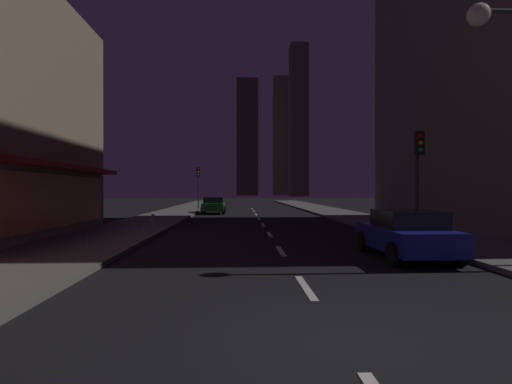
% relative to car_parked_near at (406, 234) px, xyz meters
% --- Properties ---
extents(ground_plane, '(78.00, 136.00, 0.10)m').
position_rel_car_parked_near_xyz_m(ground_plane, '(-3.60, 25.23, -0.79)').
color(ground_plane, black).
extents(sidewalk_right, '(4.00, 76.00, 0.15)m').
position_rel_car_parked_near_xyz_m(sidewalk_right, '(3.40, 25.23, -0.67)').
color(sidewalk_right, '#605E59').
rests_on(sidewalk_right, ground).
extents(sidewalk_left, '(4.00, 76.00, 0.15)m').
position_rel_car_parked_near_xyz_m(sidewalk_left, '(-10.60, 25.23, -0.67)').
color(sidewalk_left, '#605E59').
rests_on(sidewalk_left, ground).
extents(lane_marking_center, '(0.16, 43.80, 0.01)m').
position_rel_car_parked_near_xyz_m(lane_marking_center, '(-3.60, 12.03, -0.73)').
color(lane_marking_center, silver).
rests_on(lane_marking_center, ground).
extents(skyscraper_distant_tall, '(7.99, 6.54, 43.49)m').
position_rel_car_parked_near_xyz_m(skyscraper_distant_tall, '(-2.02, 143.78, 21.00)').
color(skyscraper_distant_tall, '#534F3E').
rests_on(skyscraper_distant_tall, ground).
extents(skyscraper_distant_mid, '(5.74, 6.08, 46.90)m').
position_rel_car_parked_near_xyz_m(skyscraper_distant_mid, '(11.44, 153.11, 22.71)').
color(skyscraper_distant_mid, '#615C49').
rests_on(skyscraper_distant_mid, ground).
extents(skyscraper_distant_short, '(5.79, 6.38, 49.70)m').
position_rel_car_parked_near_xyz_m(skyscraper_distant_short, '(14.51, 123.75, 24.11)').
color(skyscraper_distant_short, brown).
rests_on(skyscraper_distant_short, ground).
extents(car_parked_near, '(1.98, 4.24, 1.45)m').
position_rel_car_parked_near_xyz_m(car_parked_near, '(0.00, 0.00, 0.00)').
color(car_parked_near, navy).
rests_on(car_parked_near, ground).
extents(car_parked_far, '(1.98, 4.24, 1.45)m').
position_rel_car_parked_near_xyz_m(car_parked_far, '(-7.20, 23.72, 0.00)').
color(car_parked_far, '#1E722D').
rests_on(car_parked_far, ground).
extents(fire_hydrant_far_left, '(0.42, 0.30, 0.65)m').
position_rel_car_parked_near_xyz_m(fire_hydrant_far_left, '(-9.50, 9.65, -0.29)').
color(fire_hydrant_far_left, '#B2B2B2').
rests_on(fire_hydrant_far_left, sidewalk_left).
extents(traffic_light_near_right, '(0.32, 0.48, 4.20)m').
position_rel_car_parked_near_xyz_m(traffic_light_near_right, '(1.90, 3.49, 2.45)').
color(traffic_light_near_right, '#2D2D2D').
rests_on(traffic_light_near_right, sidewalk_right).
extents(traffic_light_far_left, '(0.32, 0.48, 4.20)m').
position_rel_car_parked_near_xyz_m(traffic_light_far_left, '(-9.10, 29.54, 2.45)').
color(traffic_light_far_left, '#2D2D2D').
rests_on(traffic_light_far_left, sidewalk_left).
extents(street_lamp_right, '(1.96, 0.56, 6.58)m').
position_rel_car_parked_near_xyz_m(street_lamp_right, '(1.78, -2.04, 4.33)').
color(street_lamp_right, '#38383D').
rests_on(street_lamp_right, sidewalk_right).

